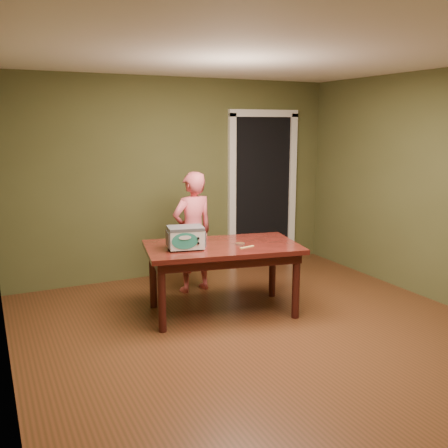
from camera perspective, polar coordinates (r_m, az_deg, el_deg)
name	(u,v)px	position (r m, az deg, el deg)	size (l,w,h in m)	color
floor	(274,342)	(4.82, 5.79, -13.26)	(5.00, 5.00, 0.00)	#5A2E19
room_shell	(278,159)	(4.39, 6.24, 7.44)	(4.52, 5.02, 2.61)	#4E502B
doorway	(252,188)	(7.50, 3.26, 4.09)	(1.10, 0.66, 2.25)	black
dining_table	(222,254)	(5.29, -0.19, -3.45)	(1.74, 1.19, 0.75)	#36110C
toy_oven	(186,237)	(5.08, -4.41, -1.48)	(0.42, 0.32, 0.23)	#4C4F54
baking_pan	(240,244)	(5.26, 1.86, -2.27)	(0.10, 0.10, 0.02)	silver
spatula	(247,247)	(5.16, 2.64, -2.65)	(0.18, 0.03, 0.01)	#DFBD61
child	(193,232)	(5.99, -3.58, -0.94)	(0.53, 0.35, 1.46)	#EE626D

